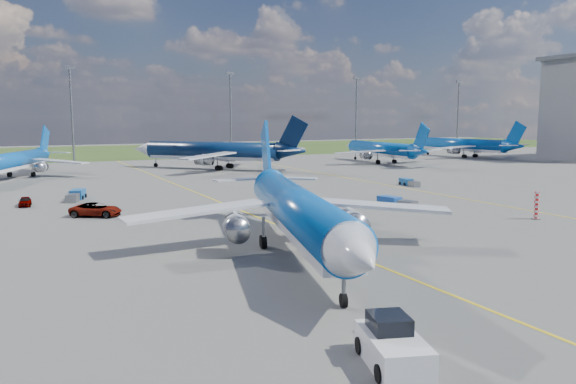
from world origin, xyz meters
name	(u,v)px	position (x,y,z in m)	size (l,w,h in m)	color
ground	(378,265)	(0.00, 0.00, 0.00)	(400.00, 400.00, 0.00)	#575754
grass_strip	(95,152)	(0.00, 150.00, 0.00)	(400.00, 80.00, 0.01)	#2D4719
taxiway_lines	(241,210)	(0.17, 27.70, 0.01)	(60.25, 160.00, 0.02)	yellow
floodlight_masts	(156,110)	(10.00, 110.00, 12.56)	(202.20, 0.50, 22.70)	slate
warning_post	(537,205)	(26.00, 8.00, 1.50)	(0.50, 0.50, 3.00)	red
bg_jet_nnw	(16,178)	(-22.92, 77.38, 0.00)	(25.81, 33.88, 8.87)	#0C55AF
bg_jet_n	(213,169)	(14.08, 78.71, 0.00)	(31.44, 41.26, 10.81)	#081E43
bg_jet_ne	(381,163)	(54.86, 76.08, 0.00)	(27.39, 35.95, 9.42)	#0C55AF
bg_jet_ene	(462,157)	(86.14, 82.20, 0.00)	(27.91, 36.63, 9.59)	#0C55AF
main_airliner	(298,254)	(-3.66, 5.74, 0.00)	(29.35, 38.52, 10.09)	#0C55AF
pushback_tug	(392,346)	(-9.12, -13.86, 0.83)	(3.46, 6.20, 2.07)	silver
service_car_a	(25,201)	(-22.36, 41.79, 0.58)	(1.38, 3.42, 1.17)	#999999
service_car_b	(96,210)	(-15.61, 30.47, 0.76)	(2.52, 5.46, 1.52)	#999999
service_car_c	(268,191)	(8.14, 37.66, 0.60)	(1.68, 4.14, 1.20)	#999999
baggage_tug_w	(396,202)	(17.73, 21.35, 0.55)	(2.59, 5.40, 1.17)	#1B4EA7
baggage_tug_c	(76,196)	(-16.25, 44.60, 0.58)	(3.09, 5.65, 1.23)	#19569A
baggage_tug_e	(409,183)	(32.71, 37.69, 0.49)	(1.88, 4.75, 1.04)	#17528F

